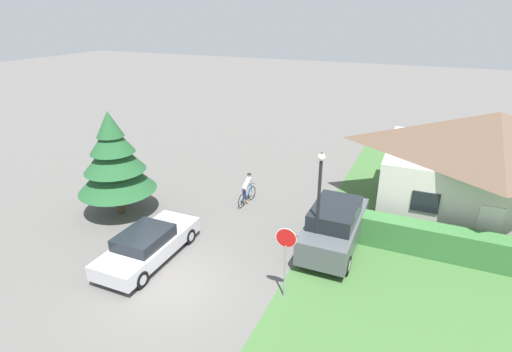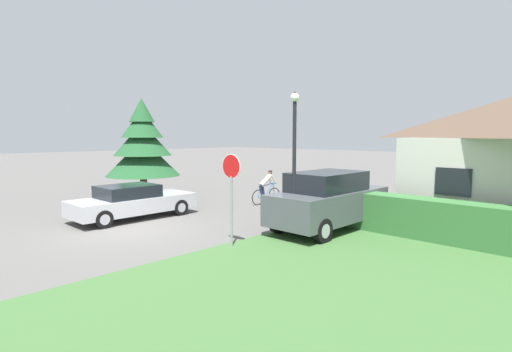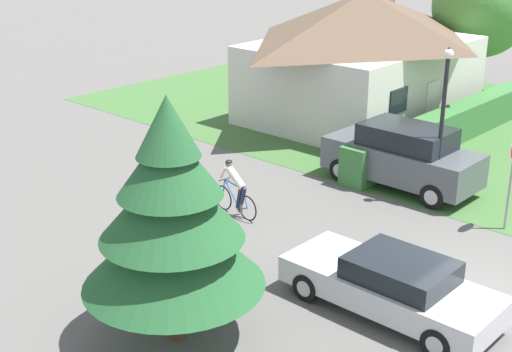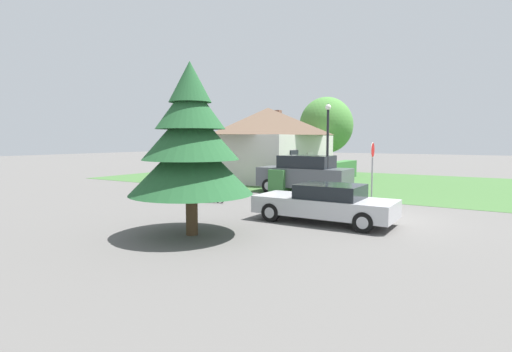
{
  "view_description": "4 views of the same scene",
  "coord_description": "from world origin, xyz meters",
  "px_view_note": "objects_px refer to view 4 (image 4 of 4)",
  "views": [
    {
      "loc": [
        7.54,
        -9.49,
        9.18
      ],
      "look_at": [
        0.25,
        6.99,
        1.7
      ],
      "focal_mm": 28.0,
      "sensor_mm": 36.0,
      "label": 1
    },
    {
      "loc": [
        12.36,
        -6.48,
        3.22
      ],
      "look_at": [
        -0.08,
        6.25,
        1.41
      ],
      "focal_mm": 28.0,
      "sensor_mm": 36.0,
      "label": 2
    },
    {
      "loc": [
        -13.6,
        -5.84,
        8.22
      ],
      "look_at": [
        -1.2,
        5.64,
        1.81
      ],
      "focal_mm": 50.0,
      "sensor_mm": 36.0,
      "label": 3
    },
    {
      "loc": [
        -14.45,
        -4.0,
        2.81
      ],
      "look_at": [
        0.9,
        5.59,
        1.17
      ],
      "focal_mm": 28.0,
      "sensor_mm": 36.0,
      "label": 4
    }
  ],
  "objects_px": {
    "deciduous_tree_right": "(326,125)",
    "conifer_tall_near": "(191,143)",
    "cyclist": "(211,185)",
    "street_lamp": "(328,140)",
    "sedan_left_lane": "(325,203)",
    "cottage_house": "(268,142)",
    "parked_suv_right": "(305,174)",
    "stop_sign": "(372,160)"
  },
  "relations": [
    {
      "from": "cyclist",
      "to": "street_lamp",
      "type": "distance_m",
      "value": 6.3
    },
    {
      "from": "conifer_tall_near",
      "to": "street_lamp",
      "type": "bearing_deg",
      "value": -1.58
    },
    {
      "from": "cyclist",
      "to": "parked_suv_right",
      "type": "bearing_deg",
      "value": -110.07
    },
    {
      "from": "cottage_house",
      "to": "street_lamp",
      "type": "bearing_deg",
      "value": -131.85
    },
    {
      "from": "cyclist",
      "to": "street_lamp",
      "type": "height_order",
      "value": "street_lamp"
    },
    {
      "from": "parked_suv_right",
      "to": "cyclist",
      "type": "bearing_deg",
      "value": 65.5
    },
    {
      "from": "stop_sign",
      "to": "cottage_house",
      "type": "bearing_deg",
      "value": -128.73
    },
    {
      "from": "deciduous_tree_right",
      "to": "parked_suv_right",
      "type": "bearing_deg",
      "value": -162.61
    },
    {
      "from": "street_lamp",
      "to": "parked_suv_right",
      "type": "bearing_deg",
      "value": 74.75
    },
    {
      "from": "sedan_left_lane",
      "to": "parked_suv_right",
      "type": "relative_size",
      "value": 0.99
    },
    {
      "from": "cyclist",
      "to": "conifer_tall_near",
      "type": "bearing_deg",
      "value": 127.54
    },
    {
      "from": "parked_suv_right",
      "to": "conifer_tall_near",
      "type": "bearing_deg",
      "value": 96.16
    },
    {
      "from": "cyclist",
      "to": "street_lamp",
      "type": "relative_size",
      "value": 0.39
    },
    {
      "from": "cottage_house",
      "to": "deciduous_tree_right",
      "type": "relative_size",
      "value": 1.52
    },
    {
      "from": "sedan_left_lane",
      "to": "cyclist",
      "type": "height_order",
      "value": "cyclist"
    },
    {
      "from": "cyclist",
      "to": "parked_suv_right",
      "type": "height_order",
      "value": "parked_suv_right"
    },
    {
      "from": "cottage_house",
      "to": "sedan_left_lane",
      "type": "distance_m",
      "value": 15.54
    },
    {
      "from": "conifer_tall_near",
      "to": "cottage_house",
      "type": "bearing_deg",
      "value": 22.82
    },
    {
      "from": "sedan_left_lane",
      "to": "conifer_tall_near",
      "type": "xyz_separation_m",
      "value": [
        -3.77,
        2.68,
        2.05
      ]
    },
    {
      "from": "cottage_house",
      "to": "conifer_tall_near",
      "type": "distance_m",
      "value": 17.34
    },
    {
      "from": "cottage_house",
      "to": "conifer_tall_near",
      "type": "xyz_separation_m",
      "value": [
        -15.98,
        -6.73,
        0.06
      ]
    },
    {
      "from": "cyclist",
      "to": "parked_suv_right",
      "type": "xyz_separation_m",
      "value": [
        5.05,
        -2.28,
        0.25
      ]
    },
    {
      "from": "parked_suv_right",
      "to": "stop_sign",
      "type": "xyz_separation_m",
      "value": [
        -0.79,
        -3.78,
        0.9
      ]
    },
    {
      "from": "sedan_left_lane",
      "to": "parked_suv_right",
      "type": "bearing_deg",
      "value": -60.07
    },
    {
      "from": "parked_suv_right",
      "to": "conifer_tall_near",
      "type": "relative_size",
      "value": 0.95
    },
    {
      "from": "sedan_left_lane",
      "to": "stop_sign",
      "type": "distance_m",
      "value": 5.85
    },
    {
      "from": "sedan_left_lane",
      "to": "cottage_house",
      "type": "bearing_deg",
      "value": -52.9
    },
    {
      "from": "stop_sign",
      "to": "conifer_tall_near",
      "type": "height_order",
      "value": "conifer_tall_near"
    },
    {
      "from": "street_lamp",
      "to": "deciduous_tree_right",
      "type": "bearing_deg",
      "value": 22.4
    },
    {
      "from": "street_lamp",
      "to": "cyclist",
      "type": "bearing_deg",
      "value": 141.62
    },
    {
      "from": "cottage_house",
      "to": "parked_suv_right",
      "type": "xyz_separation_m",
      "value": [
        -5.72,
        -5.59,
        -1.64
      ]
    },
    {
      "from": "sedan_left_lane",
      "to": "stop_sign",
      "type": "height_order",
      "value": "stop_sign"
    },
    {
      "from": "cottage_house",
      "to": "cyclist",
      "type": "xyz_separation_m",
      "value": [
        -10.77,
        -3.3,
        -1.89
      ]
    },
    {
      "from": "cyclist",
      "to": "deciduous_tree_right",
      "type": "xyz_separation_m",
      "value": [
        17.72,
        1.68,
        3.28
      ]
    },
    {
      "from": "cyclist",
      "to": "cottage_house",
      "type": "bearing_deg",
      "value": -68.7
    },
    {
      "from": "stop_sign",
      "to": "conifer_tall_near",
      "type": "distance_m",
      "value": 9.87
    },
    {
      "from": "parked_suv_right",
      "to": "stop_sign",
      "type": "relative_size",
      "value": 1.78
    },
    {
      "from": "cyclist",
      "to": "deciduous_tree_right",
      "type": "relative_size",
      "value": 0.28
    },
    {
      "from": "sedan_left_lane",
      "to": "cyclist",
      "type": "relative_size",
      "value": 2.66
    },
    {
      "from": "cottage_house",
      "to": "street_lamp",
      "type": "distance_m",
      "value": 9.29
    },
    {
      "from": "deciduous_tree_right",
      "to": "conifer_tall_near",
      "type": "bearing_deg",
      "value": -167.45
    },
    {
      "from": "deciduous_tree_right",
      "to": "street_lamp",
      "type": "bearing_deg",
      "value": -157.6
    }
  ]
}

